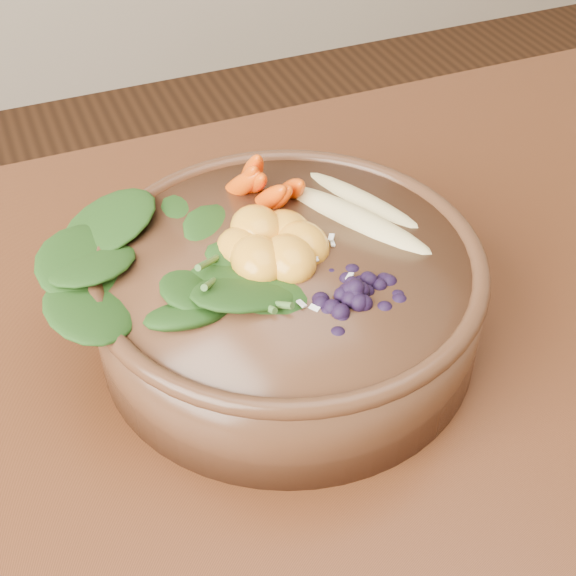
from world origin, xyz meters
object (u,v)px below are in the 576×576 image
banana_halves (359,194)px  blueberry_pile (355,274)px  stoneware_bowl (288,299)px  carrot_cluster (263,145)px  kale_heap (185,227)px  mandarin_cluster (272,230)px

banana_halves → blueberry_pile: blueberry_pile is taller
stoneware_bowl → blueberry_pile: size_ratio=2.16×
carrot_cluster → banana_halves: carrot_cluster is taller
kale_heap → blueberry_pile: (0.08, -0.08, -0.00)m
blueberry_pile → banana_halves: bearing=61.9°
banana_halves → blueberry_pile: 0.09m
kale_heap → mandarin_cluster: (0.05, -0.02, -0.01)m
stoneware_bowl → blueberry_pile: (0.02, -0.05, 0.05)m
kale_heap → blueberry_pile: kale_heap is taller
blueberry_pile → stoneware_bowl: bearing=116.3°
stoneware_bowl → mandarin_cluster: (-0.00, 0.02, 0.05)m
kale_heap → banana_halves: 0.13m
banana_halves → mandarin_cluster: (-0.07, -0.02, 0.00)m
carrot_cluster → banana_halves: (0.05, -0.05, -0.02)m
kale_heap → banana_halves: (0.13, -0.00, -0.01)m
mandarin_cluster → blueberry_pile: size_ratio=0.69×
carrot_cluster → kale_heap: bearing=-169.5°
carrot_cluster → banana_halves: bearing=-66.9°
banana_halves → carrot_cluster: bearing=113.1°
carrot_cluster → blueberry_pile: bearing=-109.5°
carrot_cluster → blueberry_pile: carrot_cluster is taller
stoneware_bowl → mandarin_cluster: 0.05m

